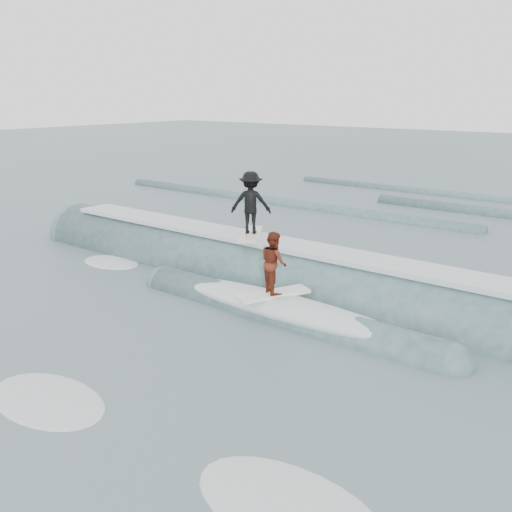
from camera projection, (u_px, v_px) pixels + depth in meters
The scene contains 6 objects.
ground at pixel (203, 314), 15.31m from camera, with size 160.00×160.00×0.00m, color #40555E.
breaking_wave at pixel (276, 285), 17.49m from camera, with size 22.59×4.07×2.59m.
surfer_black at pixel (251, 204), 17.74m from camera, with size 1.51×2.00×2.04m.
surfer_red at pixel (274, 266), 14.86m from camera, with size 1.35×2.04×1.74m.
whitewater at pixel (213, 355), 12.92m from camera, with size 14.58×8.30×0.10m.
far_swells at pixel (455, 212), 28.35m from camera, with size 37.21×8.65×0.80m.
Camera 1 is at (9.92, -10.38, 5.72)m, focal length 40.00 mm.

